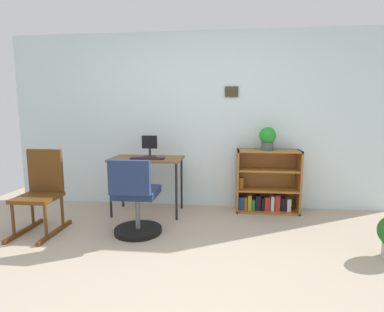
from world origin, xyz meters
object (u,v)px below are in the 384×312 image
object	(u,v)px
monitor	(150,147)
potted_plant_on_shelf	(268,138)
rocking_chair	(41,191)
desk	(147,163)
bookshelf_low	(266,184)
office_chair	(136,202)
keyboard	(148,158)

from	to	relation	value
monitor	potted_plant_on_shelf	distance (m)	1.53
rocking_chair	potted_plant_on_shelf	bearing A→B (deg)	19.80
desk	bookshelf_low	xyz separation A→B (m)	(1.55, 0.25, -0.31)
desk	bookshelf_low	distance (m)	1.60
office_chair	monitor	bearing A→B (deg)	92.60
office_chair	potted_plant_on_shelf	world-z (taller)	potted_plant_on_shelf
desk	office_chair	size ratio (longest dim) A/B	1.08
desk	potted_plant_on_shelf	bearing A→B (deg)	7.43
keyboard	office_chair	xyz separation A→B (m)	(0.02, -0.60, -0.38)
office_chair	bookshelf_low	xyz separation A→B (m)	(1.49, 0.98, -0.00)
office_chair	bookshelf_low	distance (m)	1.79
keyboard	desk	bearing A→B (deg)	108.57
desk	office_chair	world-z (taller)	office_chair
monitor	rocking_chair	world-z (taller)	monitor
keyboard	bookshelf_low	world-z (taller)	bookshelf_low
keyboard	potted_plant_on_shelf	xyz separation A→B (m)	(1.50, 0.32, 0.25)
desk	office_chair	bearing A→B (deg)	-85.56
potted_plant_on_shelf	rocking_chair	bearing A→B (deg)	-160.20
keyboard	bookshelf_low	xyz separation A→B (m)	(1.51, 0.37, -0.39)
desk	potted_plant_on_shelf	size ratio (longest dim) A/B	3.06
desk	potted_plant_on_shelf	xyz separation A→B (m)	(1.54, 0.20, 0.33)
monitor	rocking_chair	distance (m)	1.36
rocking_chair	desk	bearing A→B (deg)	35.42
office_chair	bookshelf_low	size ratio (longest dim) A/B	1.02
desk	keyboard	xyz separation A→B (m)	(0.04, -0.12, 0.08)
desk	potted_plant_on_shelf	world-z (taller)	potted_plant_on_shelf
keyboard	bookshelf_low	size ratio (longest dim) A/B	0.51
keyboard	rocking_chair	xyz separation A→B (m)	(-1.05, -0.60, -0.29)
desk	bookshelf_low	bearing A→B (deg)	9.32
desk	monitor	world-z (taller)	monitor
bookshelf_low	desk	bearing A→B (deg)	-170.68
monitor	keyboard	xyz separation A→B (m)	(0.02, -0.19, -0.13)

